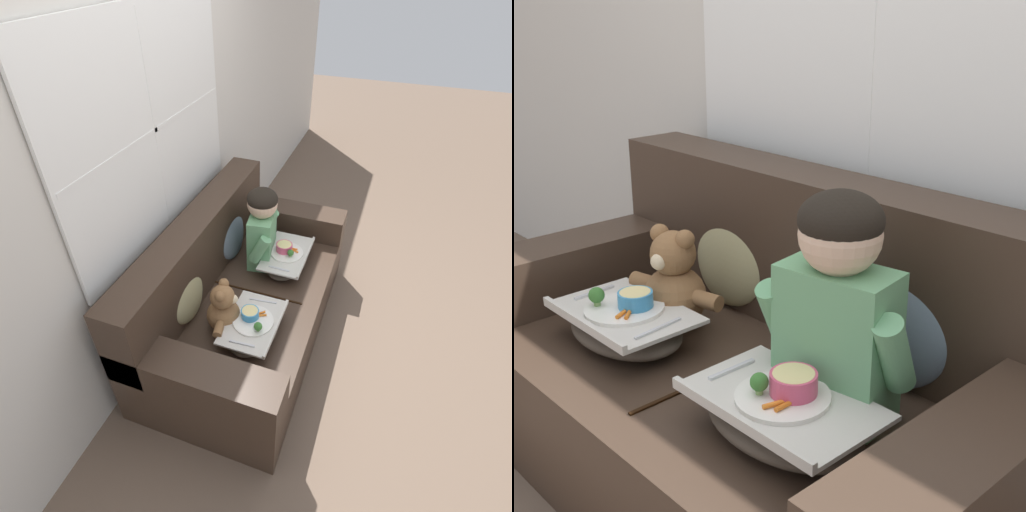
# 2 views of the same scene
# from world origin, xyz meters

# --- Properties ---
(ground_plane) EXTENTS (14.00, 14.00, 0.00)m
(ground_plane) POSITION_xyz_m (0.00, 0.00, 0.00)
(ground_plane) COLOR brown
(wall_back_with_window) EXTENTS (8.00, 0.08, 2.60)m
(wall_back_with_window) POSITION_xyz_m (0.00, 0.59, 1.31)
(wall_back_with_window) COLOR beige
(wall_back_with_window) RESTS_ON ground_plane
(couch) EXTENTS (1.81, 0.95, 0.90)m
(couch) POSITION_xyz_m (0.00, 0.07, 0.32)
(couch) COLOR #38281E
(couch) RESTS_ON ground_plane
(throw_pillow_behind_child) EXTENTS (0.40, 0.19, 0.42)m
(throw_pillow_behind_child) POSITION_xyz_m (0.34, 0.28, 0.59)
(throw_pillow_behind_child) COLOR slate
(throw_pillow_behind_child) RESTS_ON couch
(throw_pillow_behind_teddy) EXTENTS (0.37, 0.18, 0.38)m
(throw_pillow_behind_teddy) POSITION_xyz_m (-0.34, 0.28, 0.59)
(throw_pillow_behind_teddy) COLOR tan
(throw_pillow_behind_teddy) RESTS_ON couch
(child_figure) EXTENTS (0.43, 0.23, 0.59)m
(child_figure) POSITION_xyz_m (0.34, 0.03, 0.73)
(child_figure) COLOR #66A370
(child_figure) RESTS_ON couch
(teddy_bear) EXTENTS (0.36, 0.26, 0.34)m
(teddy_bear) POSITION_xyz_m (-0.34, 0.03, 0.55)
(teddy_bear) COLOR brown
(teddy_bear) RESTS_ON couch
(lap_tray_child) EXTENTS (0.47, 0.29, 0.18)m
(lap_tray_child) POSITION_xyz_m (0.34, -0.15, 0.47)
(lap_tray_child) COLOR #473D33
(lap_tray_child) RESTS_ON child_figure
(lap_tray_teddy) EXTENTS (0.45, 0.30, 0.18)m
(lap_tray_teddy) POSITION_xyz_m (-0.34, -0.15, 0.47)
(lap_tray_teddy) COLOR #473D33
(lap_tray_teddy) RESTS_ON teddy_bear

